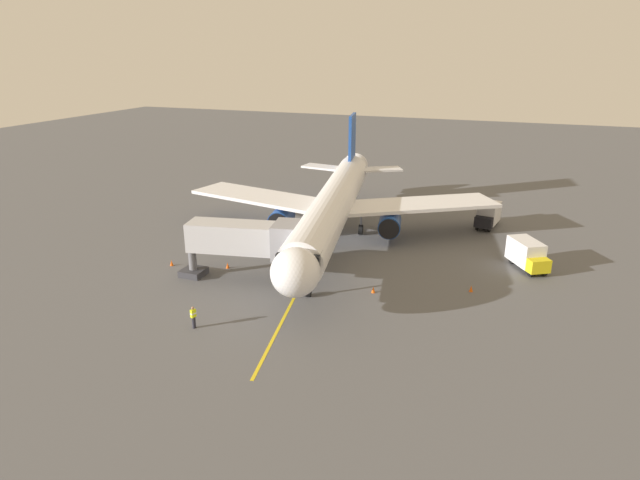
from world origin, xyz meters
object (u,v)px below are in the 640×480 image
(box_truck_near_nose, at_px, (488,215))
(airplane, at_px, (334,205))
(safety_cone_wing_port, at_px, (228,265))
(jet_bridge, at_px, (252,239))
(safety_cone_wing_starboard, at_px, (471,289))
(ground_crew_marshaller, at_px, (193,317))
(safety_cone_nose_left, at_px, (172,263))
(box_truck_portside, at_px, (528,254))
(safety_cone_nose_right, at_px, (373,290))

(box_truck_near_nose, bearing_deg, airplane, 36.14)
(airplane, relative_size, safety_cone_wing_port, 73.03)
(jet_bridge, bearing_deg, airplane, -104.93)
(box_truck_near_nose, bearing_deg, safety_cone_wing_starboard, 90.38)
(ground_crew_marshaller, relative_size, safety_cone_wing_port, 3.11)
(safety_cone_nose_left, bearing_deg, ground_crew_marshaller, 132.11)
(box_truck_portside, bearing_deg, airplane, -2.72)
(jet_bridge, bearing_deg, safety_cone_nose_right, -174.11)
(airplane, bearing_deg, safety_cone_wing_port, 57.37)
(jet_bridge, relative_size, ground_crew_marshaller, 6.74)
(box_truck_portside, xyz_separation_m, safety_cone_wing_starboard, (4.25, 7.00, -1.11))
(jet_bridge, xyz_separation_m, safety_cone_nose_left, (8.77, -0.24, -3.49))
(jet_bridge, height_order, ground_crew_marshaller, jet_bridge)
(safety_cone_wing_port, bearing_deg, ground_crew_marshaller, 107.51)
(jet_bridge, xyz_separation_m, safety_cone_wing_port, (3.53, -1.53, -3.49))
(ground_crew_marshaller, distance_m, safety_cone_wing_port, 11.44)
(safety_cone_nose_left, relative_size, safety_cone_wing_starboard, 1.00)
(ground_crew_marshaller, height_order, safety_cone_nose_right, ground_crew_marshaller)
(safety_cone_nose_right, distance_m, safety_cone_wing_port, 14.08)
(safety_cone_nose_right, bearing_deg, airplane, -56.30)
(airplane, xyz_separation_m, safety_cone_nose_right, (-7.32, 10.98, -3.73))
(box_truck_near_nose, distance_m, safety_cone_nose_right, 23.09)
(jet_bridge, bearing_deg, safety_cone_wing_starboard, -167.11)
(box_truck_near_nose, xyz_separation_m, safety_cone_wing_starboard, (-0.13, 18.74, -1.11))
(safety_cone_nose_left, xyz_separation_m, safety_cone_wing_port, (-5.24, -1.29, 0.00))
(box_truck_near_nose, xyz_separation_m, box_truck_portside, (-4.38, 11.74, 0.00))
(safety_cone_nose_left, xyz_separation_m, safety_cone_wing_starboard, (-26.94, -3.92, 0.00))
(box_truck_portside, distance_m, safety_cone_wing_starboard, 8.27)
(safety_cone_nose_right, bearing_deg, ground_crew_marshaller, 44.49)
(jet_bridge, relative_size, safety_cone_wing_port, 20.94)
(ground_crew_marshaller, bearing_deg, box_truck_portside, -137.65)
(safety_cone_wing_port, height_order, safety_cone_wing_starboard, same)
(airplane, distance_m, box_truck_near_nose, 18.54)
(box_truck_portside, bearing_deg, safety_cone_wing_starboard, 58.74)
(airplane, height_order, box_truck_near_nose, airplane)
(airplane, height_order, safety_cone_nose_left, airplane)
(safety_cone_nose_right, distance_m, safety_cone_wing_starboard, 8.22)
(safety_cone_nose_right, bearing_deg, box_truck_near_nose, -108.98)
(airplane, bearing_deg, box_truck_portside, 177.28)
(box_truck_near_nose, distance_m, box_truck_portside, 12.53)
(box_truck_near_nose, relative_size, safety_cone_nose_left, 8.83)
(jet_bridge, bearing_deg, safety_cone_nose_left, -1.56)
(box_truck_near_nose, bearing_deg, safety_cone_nose_right, 71.02)
(ground_crew_marshaller, relative_size, box_truck_portside, 0.35)
(safety_cone_nose_right, bearing_deg, box_truck_portside, -139.70)
(safety_cone_wing_starboard, bearing_deg, safety_cone_wing_port, 6.90)
(box_truck_near_nose, bearing_deg, safety_cone_nose_left, 40.20)
(safety_cone_nose_right, relative_size, safety_cone_wing_port, 1.00)
(ground_crew_marshaller, height_order, box_truck_near_nose, box_truck_near_nose)
(safety_cone_nose_left, distance_m, safety_cone_nose_right, 19.33)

